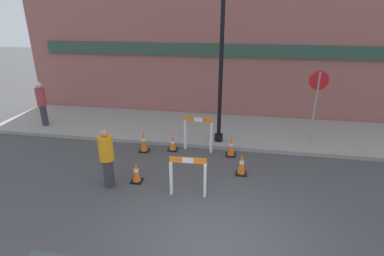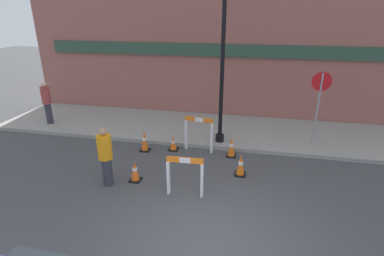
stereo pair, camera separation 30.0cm
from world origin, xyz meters
The scene contains 14 objects.
ground_plane centered at (0.00, 0.00, 0.00)m, with size 60.00×60.00×0.00m, color #424244.
sidewalk_slab centered at (0.00, 6.14, 0.07)m, with size 18.00×3.29×0.13m.
storefront_facade centered at (0.00, 7.86, 2.75)m, with size 18.00×0.22×5.50m.
streetlamp_post centered at (-0.35, 4.95, 4.25)m, with size 0.44×0.44×6.53m.
stop_sign centered at (2.68, 5.32, 1.74)m, with size 0.60×0.07×2.41m.
barricade_0 centered at (-0.96, 4.35, 0.63)m, with size 0.94×0.26×1.15m.
barricade_1 centered at (-0.82, 1.80, 0.56)m, with size 0.90×0.17×1.03m.
traffic_cone_0 centered at (-1.78, 4.22, 0.24)m, with size 0.30×0.30×0.49m.
traffic_cone_1 centered at (0.46, 3.04, 0.31)m, with size 0.30×0.30×0.64m.
traffic_cone_2 centered at (-2.28, 2.17, 0.28)m, with size 0.30×0.30×0.59m.
traffic_cone_3 centered at (-2.67, 3.98, 0.34)m, with size 0.30×0.30×0.71m.
traffic_cone_4 centered at (0.12, 4.14, 0.32)m, with size 0.30×0.30×0.66m.
person_worker centered at (-2.90, 1.86, 0.84)m, with size 0.51×0.51×1.59m.
person_pedestrian centered at (-7.09, 5.31, 1.04)m, with size 0.44×0.44×1.68m.
Camera 1 is at (0.36, -4.41, 4.26)m, focal length 28.00 mm.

